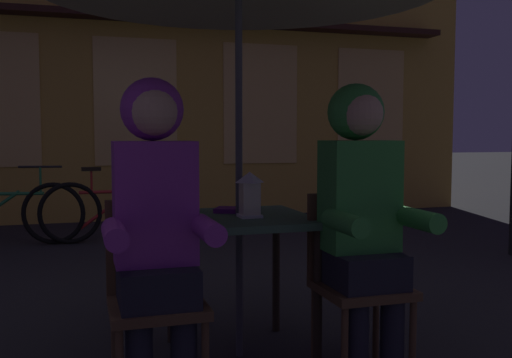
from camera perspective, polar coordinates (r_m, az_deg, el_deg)
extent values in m
plane|color=#232326|center=(3.17, -1.65, -17.03)|extent=(60.00, 60.00, 0.00)
cube|color=#42664C|center=(2.98, -1.68, -3.99)|extent=(0.72, 0.72, 0.04)
cylinder|color=#2D2319|center=(2.70, -6.39, -12.97)|extent=(0.04, 0.04, 0.70)
cylinder|color=#2D2319|center=(2.87, 6.12, -11.89)|extent=(0.04, 0.04, 0.70)
cylinder|color=#2D2319|center=(3.29, -8.42, -9.82)|extent=(0.04, 0.04, 0.70)
cylinder|color=#2D2319|center=(3.43, 2.00, -9.17)|extent=(0.04, 0.04, 0.70)
cylinder|color=#4C4C51|center=(2.95, -1.70, 3.77)|extent=(0.04, 0.04, 2.25)
cube|color=white|center=(2.92, -0.63, -3.65)|extent=(0.11, 0.11, 0.02)
cube|color=white|center=(2.91, -0.63, -1.94)|extent=(0.09, 0.09, 0.16)
pyramid|color=white|center=(2.90, -0.63, 0.18)|extent=(0.11, 0.11, 0.06)
cube|color=#513823|center=(2.53, -9.72, -12.36)|extent=(0.40, 0.40, 0.04)
cylinder|color=#513823|center=(2.78, -6.52, -15.62)|extent=(0.03, 0.03, 0.41)
cylinder|color=#513823|center=(2.75, -13.79, -16.00)|extent=(0.03, 0.03, 0.41)
cube|color=#513823|center=(2.65, -10.30, -6.46)|extent=(0.40, 0.03, 0.42)
cube|color=#513823|center=(2.81, 10.44, -10.66)|extent=(0.40, 0.40, 0.04)
cylinder|color=#513823|center=(2.82, 15.22, -15.50)|extent=(0.03, 0.03, 0.41)
cylinder|color=#513823|center=(2.66, 8.74, -16.60)|extent=(0.03, 0.03, 0.41)
cylinder|color=#513823|center=(3.09, 11.76, -13.61)|extent=(0.03, 0.03, 0.41)
cylinder|color=#513823|center=(2.95, 5.78, -14.43)|extent=(0.03, 0.03, 0.41)
cube|color=#513823|center=(2.92, 8.82, -5.44)|extent=(0.40, 0.03, 0.42)
cube|color=black|center=(2.50, -9.75, -10.16)|extent=(0.32, 0.36, 0.16)
cube|color=purple|center=(2.48, -9.97, -2.31)|extent=(0.34, 0.22, 0.52)
cylinder|color=purple|center=(2.31, -4.81, -5.01)|extent=(0.09, 0.30, 0.09)
cylinder|color=purple|center=(2.26, -13.80, -5.32)|extent=(0.09, 0.30, 0.09)
sphere|color=tan|center=(2.47, -10.09, 6.62)|extent=(0.21, 0.21, 0.21)
sphere|color=purple|center=(2.52, -10.23, 6.80)|extent=(0.27, 0.27, 0.27)
cylinder|color=black|center=(2.81, 13.30, -15.11)|extent=(0.11, 0.11, 0.45)
cylinder|color=black|center=(2.73, 9.90, -15.66)|extent=(0.11, 0.11, 0.45)
cube|color=black|center=(2.79, 10.47, -8.68)|extent=(0.32, 0.36, 0.16)
cube|color=#338C38|center=(2.77, 10.19, -1.63)|extent=(0.34, 0.22, 0.52)
cylinder|color=#338C38|center=(2.68, 15.76, -3.86)|extent=(0.09, 0.30, 0.09)
cylinder|color=#338C38|center=(2.50, 8.79, -4.31)|extent=(0.09, 0.30, 0.09)
sphere|color=tan|center=(2.75, 10.29, 6.37)|extent=(0.21, 0.21, 0.21)
sphere|color=#338C38|center=(2.80, 9.82, 6.55)|extent=(0.27, 0.27, 0.27)
cube|color=#E0B260|center=(7.98, -11.77, 7.46)|extent=(1.10, 0.02, 1.70)
cube|color=#E0B260|center=(8.33, 0.47, 7.42)|extent=(1.10, 0.02, 1.70)
cube|color=#E0B260|center=(9.02, 11.28, 7.10)|extent=(1.10, 0.02, 1.70)
cube|color=#331914|center=(7.98, -11.80, 15.43)|extent=(9.00, 0.36, 0.08)
torus|color=black|center=(6.46, -19.38, -3.23)|extent=(0.66, 0.16, 0.66)
cylinder|color=#236B3D|center=(6.57, -23.78, -1.35)|extent=(0.83, 0.18, 0.04)
cylinder|color=#236B3D|center=(6.46, -20.52, -0.10)|extent=(0.02, 0.02, 0.28)
cylinder|color=black|center=(6.45, -20.56, 1.14)|extent=(0.44, 0.10, 0.02)
torus|color=black|center=(6.53, -8.90, -2.96)|extent=(0.66, 0.07, 0.66)
torus|color=black|center=(6.43, -17.89, -3.23)|extent=(0.66, 0.07, 0.66)
cylinder|color=maroon|center=(6.44, -13.39, -1.21)|extent=(0.84, 0.07, 0.04)
cylinder|color=maroon|center=(6.45, -14.45, -2.84)|extent=(0.61, 0.06, 0.44)
cylinder|color=maroon|center=(6.40, -15.95, -0.21)|extent=(0.02, 0.02, 0.24)
cube|color=black|center=(6.40, -15.98, 0.96)|extent=(0.20, 0.09, 0.04)
cylinder|color=maroon|center=(6.47, -10.00, 0.12)|extent=(0.02, 0.02, 0.28)
cylinder|color=black|center=(6.47, -10.01, 1.36)|extent=(0.44, 0.04, 0.02)
cube|color=#661E7A|center=(3.11, -2.16, -3.08)|extent=(0.24, 0.21, 0.02)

